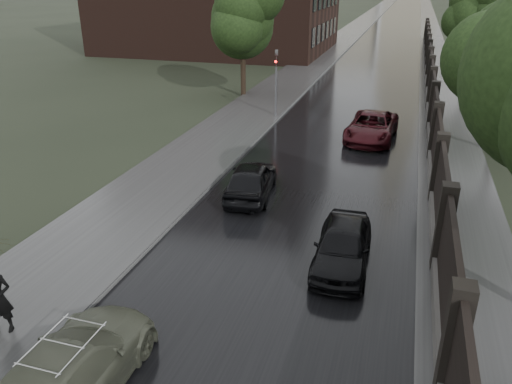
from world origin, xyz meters
name	(u,v)px	position (x,y,z in m)	size (l,w,h in m)	color
road	(409,0)	(0.00, 190.00, 0.01)	(8.00, 420.00, 0.02)	black
verge_right	(426,0)	(5.50, 190.00, 0.04)	(3.00, 420.00, 0.08)	#2D2D2D
fence_right	(430,87)	(4.60, 32.01, 1.01)	(0.45, 75.72, 2.70)	#383533
tree_left_far	(243,19)	(-8.00, 30.00, 5.24)	(4.25, 4.25, 7.39)	black
tree_right_c	(476,17)	(7.50, 40.00, 4.95)	(4.08, 4.08, 7.01)	black
traffic_light	(276,78)	(-4.30, 24.99, 2.40)	(0.16, 0.32, 4.00)	#59595E
volga_sedan	(68,374)	(-2.60, 2.66, 0.71)	(1.98, 4.86, 1.41)	#4C5040
hatchback_left	(251,179)	(-2.22, 13.48, 0.69)	(1.63, 4.04, 1.38)	black
car_right_near	(343,245)	(1.87, 9.42, 0.66)	(1.57, 3.90, 1.33)	black
car_right_far	(372,127)	(1.60, 22.21, 0.70)	(2.32, 5.03, 1.40)	black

